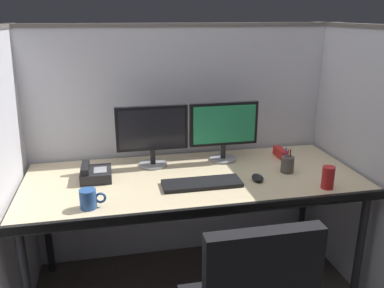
{
  "coord_description": "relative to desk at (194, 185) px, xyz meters",
  "views": [
    {
      "loc": [
        -0.44,
        -1.76,
        1.63
      ],
      "look_at": [
        0.0,
        0.35,
        0.92
      ],
      "focal_mm": 37.29,
      "sensor_mm": 36.0,
      "label": 1
    }
  ],
  "objects": [
    {
      "name": "soda_can",
      "position": [
        0.66,
        -0.29,
        0.11
      ],
      "size": [
        0.07,
        0.07,
        0.12
      ],
      "primitive_type": "cylinder",
      "color": "red",
      "rests_on": "desk"
    },
    {
      "name": "computer_mouse",
      "position": [
        0.34,
        -0.12,
        0.07
      ],
      "size": [
        0.06,
        0.1,
        0.04
      ],
      "color": "black",
      "rests_on": "desk"
    },
    {
      "name": "coffee_mug",
      "position": [
        -0.57,
        -0.26,
        0.1
      ],
      "size": [
        0.13,
        0.08,
        0.09
      ],
      "color": "#264C8C",
      "rests_on": "desk"
    },
    {
      "name": "cubicle_partition_rear",
      "position": [
        0.0,
        0.46,
        0.1
      ],
      "size": [
        2.21,
        0.06,
        1.57
      ],
      "color": "silver",
      "rests_on": "ground"
    },
    {
      "name": "cubicle_partition_right",
      "position": [
        0.99,
        -0.09,
        0.1
      ],
      "size": [
        0.06,
        1.41,
        1.57
      ],
      "color": "silver",
      "rests_on": "ground"
    },
    {
      "name": "desk",
      "position": [
        0.0,
        0.0,
        0.0
      ],
      "size": [
        1.9,
        0.8,
        0.74
      ],
      "color": "beige",
      "rests_on": "ground"
    },
    {
      "name": "monitor_left",
      "position": [
        -0.21,
        0.23,
        0.27
      ],
      "size": [
        0.43,
        0.17,
        0.37
      ],
      "color": "gray",
      "rests_on": "desk"
    },
    {
      "name": "monitor_right",
      "position": [
        0.24,
        0.24,
        0.27
      ],
      "size": [
        0.43,
        0.17,
        0.37
      ],
      "color": "gray",
      "rests_on": "desk"
    },
    {
      "name": "cubicle_partition_left",
      "position": [
        -0.99,
        -0.09,
        0.1
      ],
      "size": [
        0.06,
        1.41,
        1.57
      ],
      "color": "silver",
      "rests_on": "ground"
    },
    {
      "name": "desk_phone",
      "position": [
        -0.55,
        0.09,
        0.08
      ],
      "size": [
        0.17,
        0.19,
        0.09
      ],
      "color": "black",
      "rests_on": "desk"
    },
    {
      "name": "keyboard_main",
      "position": [
        0.02,
        -0.12,
        0.06
      ],
      "size": [
        0.43,
        0.15,
        0.02
      ],
      "primitive_type": "cube",
      "color": "black",
      "rests_on": "desk"
    },
    {
      "name": "red_stapler",
      "position": [
        0.62,
        0.22,
        0.08
      ],
      "size": [
        0.04,
        0.15,
        0.06
      ],
      "primitive_type": "cube",
      "color": "red",
      "rests_on": "desk"
    },
    {
      "name": "pen_cup",
      "position": [
        0.55,
        -0.03,
        0.1
      ],
      "size": [
        0.08,
        0.08,
        0.15
      ],
      "color": "#4C4742",
      "rests_on": "desk"
    }
  ]
}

